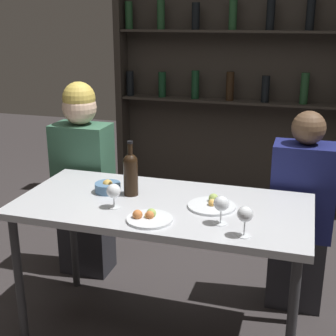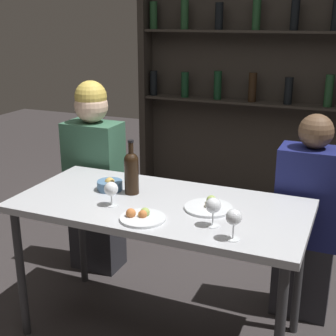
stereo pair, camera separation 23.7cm
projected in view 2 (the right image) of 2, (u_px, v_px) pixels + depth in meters
ground_plane at (161, 332)px, 2.56m from camera, size 10.00×10.00×0.00m
dining_table at (160, 215)px, 2.35m from camera, size 1.46×0.70×0.76m
wine_rack_wall at (255, 68)px, 3.93m from camera, size 2.06×0.21×2.37m
wine_bottle at (131, 171)px, 2.41m from camera, size 0.07×0.07×0.29m
wine_glass_0 at (213, 206)px, 2.04m from camera, size 0.07×0.07×0.13m
wine_glass_1 at (111, 190)px, 2.27m from camera, size 0.07×0.07×0.12m
wine_glass_2 at (234, 218)px, 1.91m from camera, size 0.07×0.07×0.14m
food_plate_0 at (209, 206)px, 2.25m from camera, size 0.23×0.23×0.05m
food_plate_1 at (142, 216)px, 2.14m from camera, size 0.21×0.21×0.05m
snack_bowl at (110, 185)px, 2.49m from camera, size 0.13×0.13×0.07m
seated_person_left at (95, 179)px, 3.06m from camera, size 0.36×0.22×1.27m
seated_person_right at (307, 224)px, 2.59m from camera, size 0.35×0.22×1.17m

